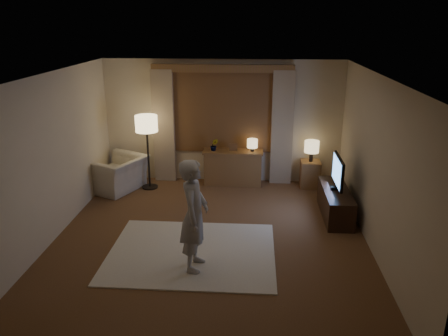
# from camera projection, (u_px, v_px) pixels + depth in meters

# --- Properties ---
(room) EXTENTS (5.04, 5.54, 2.64)m
(room) POSITION_uv_depth(u_px,v_px,m) (213.00, 151.00, 7.10)
(room) COLOR brown
(room) RESTS_ON ground
(rug) EXTENTS (2.50, 2.00, 0.02)m
(rug) POSITION_uv_depth(u_px,v_px,m) (192.00, 252.00, 6.63)
(rug) COLOR beige
(rug) RESTS_ON floor
(sideboard) EXTENTS (1.20, 0.40, 0.70)m
(sideboard) POSITION_uv_depth(u_px,v_px,m) (233.00, 168.00, 9.29)
(sideboard) COLOR brown
(sideboard) RESTS_ON floor
(picture_frame) EXTENTS (0.16, 0.02, 0.20)m
(picture_frame) POSITION_uv_depth(u_px,v_px,m) (233.00, 148.00, 9.14)
(picture_frame) COLOR brown
(picture_frame) RESTS_ON sideboard
(plant) EXTENTS (0.17, 0.13, 0.30)m
(plant) POSITION_uv_depth(u_px,v_px,m) (214.00, 145.00, 9.15)
(plant) COLOR #999999
(plant) RESTS_ON sideboard
(table_lamp_sideboard) EXTENTS (0.22, 0.22, 0.30)m
(table_lamp_sideboard) POSITION_uv_depth(u_px,v_px,m) (252.00, 144.00, 9.08)
(table_lamp_sideboard) COLOR black
(table_lamp_sideboard) RESTS_ON sideboard
(floor_lamp) EXTENTS (0.45, 0.45, 1.54)m
(floor_lamp) POSITION_uv_depth(u_px,v_px,m) (147.00, 128.00, 8.77)
(floor_lamp) COLOR black
(floor_lamp) RESTS_ON floor
(armchair) EXTENTS (1.29, 1.36, 0.69)m
(armchair) POSITION_uv_depth(u_px,v_px,m) (117.00, 174.00, 8.98)
(armchair) COLOR beige
(armchair) RESTS_ON floor
(side_table) EXTENTS (0.40, 0.40, 0.56)m
(side_table) POSITION_uv_depth(u_px,v_px,m) (310.00, 174.00, 9.16)
(side_table) COLOR brown
(side_table) RESTS_ON floor
(table_lamp_side) EXTENTS (0.30, 0.30, 0.44)m
(table_lamp_side) POSITION_uv_depth(u_px,v_px,m) (312.00, 147.00, 8.96)
(table_lamp_side) COLOR black
(table_lamp_side) RESTS_ON side_table
(tv_stand) EXTENTS (0.45, 1.40, 0.50)m
(tv_stand) POSITION_uv_depth(u_px,v_px,m) (335.00, 203.00, 7.81)
(tv_stand) COLOR black
(tv_stand) RESTS_ON floor
(tv) EXTENTS (0.20, 0.84, 0.61)m
(tv) POSITION_uv_depth(u_px,v_px,m) (338.00, 172.00, 7.62)
(tv) COLOR black
(tv) RESTS_ON tv_stand
(person) EXTENTS (0.42, 0.61, 1.61)m
(person) POSITION_uv_depth(u_px,v_px,m) (194.00, 215.00, 5.97)
(person) COLOR #A5A098
(person) RESTS_ON rug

